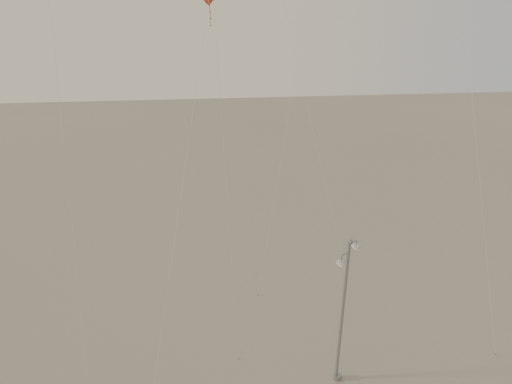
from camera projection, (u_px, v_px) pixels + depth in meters
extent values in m
cylinder|color=gray|center=(337.00, 377.00, 27.59)|extent=(0.44, 0.44, 0.30)
cylinder|color=gray|center=(342.00, 315.00, 26.04)|extent=(0.35, 0.18, 8.55)
cylinder|color=gray|center=(351.00, 241.00, 24.43)|extent=(0.14, 0.14, 0.18)
cylinder|color=gray|center=(354.00, 242.00, 24.65)|extent=(0.43, 0.37, 0.07)
cylinder|color=gray|center=(357.00, 243.00, 24.87)|extent=(0.06, 0.06, 0.30)
ellipsoid|color=#BABAB5|center=(356.00, 246.00, 24.93)|extent=(0.52, 0.52, 0.18)
cylinder|color=gray|center=(346.00, 254.00, 24.49)|extent=(0.55, 0.36, 0.07)
cylinder|color=gray|center=(342.00, 259.00, 24.40)|extent=(0.06, 0.06, 0.40)
ellipsoid|color=#BABAB5|center=(341.00, 262.00, 24.47)|extent=(0.52, 0.52, 0.18)
cylinder|color=beige|center=(58.00, 89.00, 26.05)|extent=(1.38, 10.49, 30.33)
cylinder|color=beige|center=(220.00, 92.00, 23.75)|extent=(1.28, 1.16, 30.93)
cylinder|color=gray|center=(238.00, 358.00, 29.10)|extent=(0.06, 0.06, 0.10)
cylinder|color=gray|center=(258.00, 295.00, 35.15)|extent=(0.06, 0.06, 0.10)
cylinder|color=maroon|center=(210.00, 16.00, 25.69)|extent=(0.08, 0.17, 1.05)
cylinder|color=beige|center=(176.00, 227.00, 23.13)|extent=(4.02, 12.14, 19.53)
cylinder|color=beige|center=(477.00, 153.00, 30.25)|extent=(0.27, 10.58, 21.56)
cylinder|color=gray|center=(496.00, 354.00, 29.45)|extent=(0.06, 0.06, 0.10)
cylinder|color=beige|center=(304.00, 92.00, 34.88)|extent=(6.08, 6.97, 26.70)
cylinder|color=gray|center=(347.00, 280.00, 37.02)|extent=(0.06, 0.06, 0.10)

